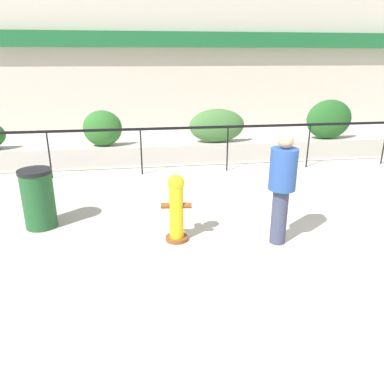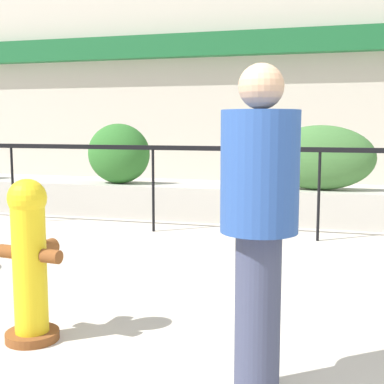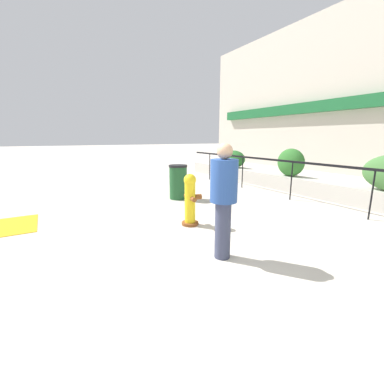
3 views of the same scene
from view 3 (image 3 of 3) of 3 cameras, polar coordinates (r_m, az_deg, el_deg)
ground_plane at (r=3.57m, az=-5.13°, el=-18.41°), size 120.00×120.00×0.00m
fence_railing_segment at (r=6.81m, az=35.54°, el=3.18°), size 15.00×0.05×1.15m
hedge_bush_0 at (r=11.55m, az=9.38°, el=7.26°), size 1.19×0.70×0.74m
hedge_bush_1 at (r=9.40m, az=21.10°, el=6.16°), size 1.01×0.64×0.93m
fire_hydrant at (r=5.30m, az=-0.40°, el=-1.61°), size 0.48×0.45×1.08m
pedestrian at (r=3.77m, az=7.04°, el=-0.56°), size 0.48×0.48×1.73m
tactile_warning_pad at (r=6.58m, az=-36.87°, el=-6.31°), size 1.32×1.32×0.01m
trash_bin at (r=7.63m, az=-3.08°, el=2.26°), size 0.55×0.55×1.01m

